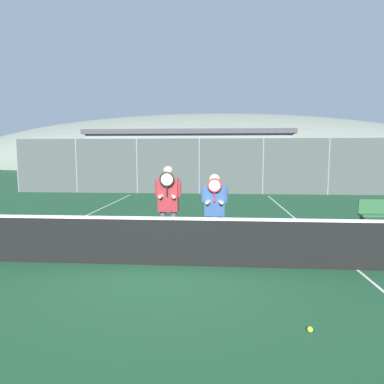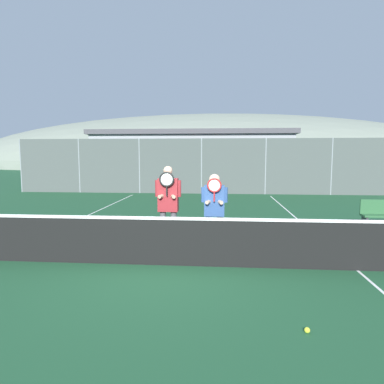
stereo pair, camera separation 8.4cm
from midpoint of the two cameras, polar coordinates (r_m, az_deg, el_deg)
ground_plane at (r=6.65m, az=-4.72°, el=-12.09°), size 120.00×120.00×0.00m
hill_distant at (r=64.44m, az=3.34°, el=4.46°), size 93.40×51.89×18.16m
clubhouse_building at (r=27.69m, az=-0.49°, el=6.11°), size 15.71×5.50×3.93m
fence_back at (r=18.13m, az=1.07°, el=4.32°), size 20.12×0.06×2.92m
tennis_net at (r=6.51m, az=-4.76°, el=-8.06°), size 9.47×0.09×1.03m
court_line_left_sideline at (r=10.48m, az=-21.48°, el=-5.63°), size 0.05×16.00×0.01m
court_line_right_sideline at (r=9.79m, az=19.15°, el=-6.37°), size 0.05×16.00×0.01m
player_leftmost at (r=7.27m, az=-4.32°, el=-1.74°), size 0.56×0.34×1.85m
player_center_left at (r=7.16m, az=3.43°, el=-2.40°), size 0.55×0.34×1.69m
car_far_left at (r=22.21m, az=-12.83°, el=3.07°), size 4.26×1.95×1.74m
car_left_of_center at (r=21.34m, az=0.19°, el=3.27°), size 4.03×2.10×1.90m
car_center at (r=21.42m, az=13.99°, el=3.10°), size 4.49×2.01×1.90m
car_right_of_center at (r=22.84m, az=27.17°, el=2.61°), size 4.32×1.95×1.74m
tennis_ball_on_court at (r=4.57m, az=18.55°, el=-20.90°), size 0.07×0.07×0.07m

